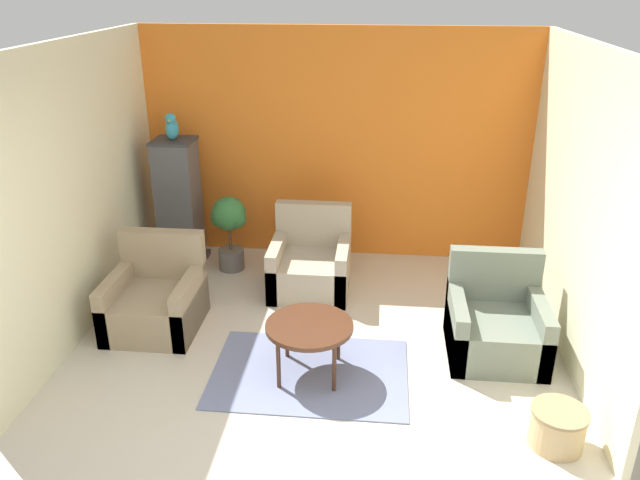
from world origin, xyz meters
TOP-DOWN VIEW (x-y plane):
  - ground_plane at (0.00, 0.00)m, footprint 20.00×20.00m
  - wall_back_accent at (0.00, 3.65)m, footprint 4.54×0.06m
  - wall_left at (-2.24, 1.81)m, footprint 0.06×3.62m
  - wall_right at (2.24, 1.81)m, footprint 0.06×3.62m
  - area_rug at (-0.01, 1.06)m, footprint 1.67×1.17m
  - coffee_table at (-0.01, 1.06)m, footprint 0.74×0.74m
  - armchair_left at (-1.58, 1.70)m, footprint 0.83×0.85m
  - armchair_right at (1.60, 1.57)m, footprint 0.83×0.85m
  - armchair_middle at (-0.19, 2.64)m, footprint 0.83×0.85m
  - birdcage at (-1.77, 3.15)m, footprint 0.51×0.51m
  - parrot at (-1.77, 3.16)m, footprint 0.14×0.25m
  - potted_plant at (-1.16, 3.03)m, footprint 0.42×0.38m
  - wicker_basket at (1.87, 0.37)m, footprint 0.41×0.41m

SIDE VIEW (x-z plane):
  - ground_plane at x=0.00m, z-range 0.00..0.00m
  - area_rug at x=-0.01m, z-range 0.00..0.01m
  - wicker_basket at x=1.87m, z-range 0.01..0.32m
  - armchair_left at x=-1.58m, z-range -0.17..0.71m
  - armchair_right at x=1.60m, z-range -0.17..0.71m
  - armchair_middle at x=-0.19m, z-range -0.17..0.71m
  - coffee_table at x=-0.01m, z-range 0.20..0.69m
  - potted_plant at x=-1.16m, z-range 0.11..0.99m
  - birdcage at x=-1.77m, z-range -0.01..1.47m
  - wall_back_accent at x=0.00m, z-range 0.00..2.66m
  - wall_left at x=-2.24m, z-range 0.00..2.66m
  - wall_right at x=2.24m, z-range 0.00..2.66m
  - parrot at x=-1.77m, z-range 1.47..1.77m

